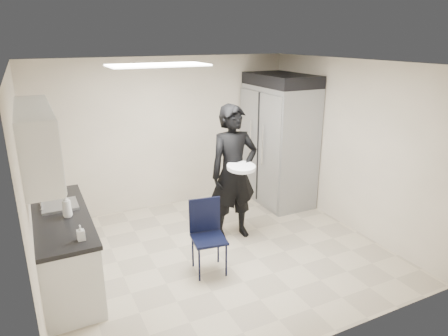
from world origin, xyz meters
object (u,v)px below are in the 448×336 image
lower_counter (65,251)px  man_tuxedo (234,173)px  folding_chair (209,239)px  commercial_fridge (278,145)px

lower_counter → man_tuxedo: man_tuxedo is taller
folding_chair → man_tuxedo: man_tuxedo is taller
lower_counter → folding_chair: (1.67, -0.57, 0.03)m
lower_counter → man_tuxedo: size_ratio=0.94×
lower_counter → commercial_fridge: bearing=15.9°
lower_counter → folding_chair: bearing=-18.7°
folding_chair → man_tuxedo: size_ratio=0.46×
man_tuxedo → lower_counter: bearing=-173.3°
lower_counter → commercial_fridge: 3.98m
folding_chair → lower_counter: bearing=169.8°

